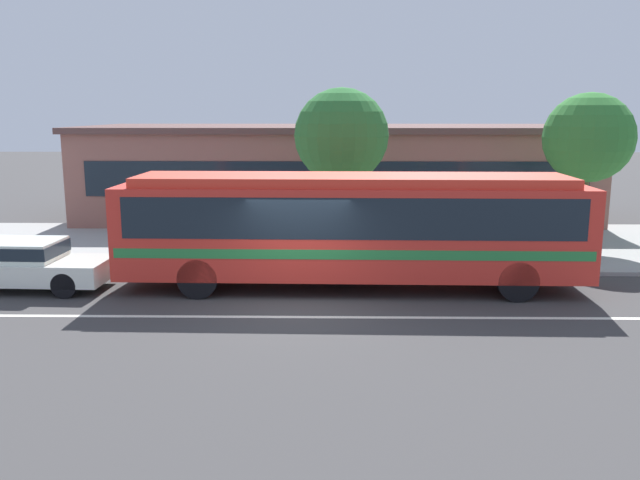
# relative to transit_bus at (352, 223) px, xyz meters

# --- Properties ---
(ground_plane) EXTENTS (120.00, 120.00, 0.00)m
(ground_plane) POSITION_rel_transit_bus_xyz_m (-1.33, -1.71, -1.72)
(ground_plane) COLOR #3C3B3C
(sidewalk_slab) EXTENTS (60.00, 8.00, 0.12)m
(sidewalk_slab) POSITION_rel_transit_bus_xyz_m (-1.33, 5.35, -1.66)
(sidewalk_slab) COLOR #969692
(sidewalk_slab) RESTS_ON ground_plane
(lane_stripe_center) EXTENTS (56.00, 0.16, 0.01)m
(lane_stripe_center) POSITION_rel_transit_bus_xyz_m (-1.33, -2.51, -1.72)
(lane_stripe_center) COLOR silver
(lane_stripe_center) RESTS_ON ground_plane
(transit_bus) EXTENTS (11.93, 2.68, 2.96)m
(transit_bus) POSITION_rel_transit_bus_xyz_m (0.00, 0.00, 0.00)
(transit_bus) COLOR red
(transit_bus) RESTS_ON ground_plane
(sedan_behind_bus) EXTENTS (4.77, 1.92, 1.29)m
(sedan_behind_bus) POSITION_rel_transit_bus_xyz_m (-8.77, -0.21, -1.00)
(sedan_behind_bus) COLOR silver
(sedan_behind_bus) RESTS_ON ground_plane
(pedestrian_waiting_near_sign) EXTENTS (0.36, 0.36, 1.65)m
(pedestrian_waiting_near_sign) POSITION_rel_transit_bus_xyz_m (1.13, 2.90, -0.64)
(pedestrian_waiting_near_sign) COLOR navy
(pedestrian_waiting_near_sign) RESTS_ON sidewalk_slab
(pedestrian_walking_along_curb) EXTENTS (0.47, 0.47, 1.73)m
(pedestrian_walking_along_curb) POSITION_rel_transit_bus_xyz_m (-3.61, 2.29, -0.59)
(pedestrian_walking_along_curb) COLOR navy
(pedestrian_walking_along_curb) RESTS_ON sidewalk_slab
(pedestrian_standing_by_tree) EXTENTS (0.48, 0.48, 1.64)m
(pedestrian_standing_by_tree) POSITION_rel_transit_bus_xyz_m (-3.01, 1.76, -0.65)
(pedestrian_standing_by_tree) COLOR #333C35
(pedestrian_standing_by_tree) RESTS_ON sidewalk_slab
(bus_stop_sign) EXTENTS (0.13, 0.44, 2.43)m
(bus_stop_sign) POSITION_rel_transit_bus_xyz_m (3.69, 2.03, -0.04)
(bus_stop_sign) COLOR gray
(bus_stop_sign) RESTS_ON sidewalk_slab
(street_tree_near_stop) EXTENTS (3.01, 3.01, 5.18)m
(street_tree_near_stop) POSITION_rel_transit_bus_xyz_m (-0.21, 4.42, 2.05)
(street_tree_near_stop) COLOR brown
(street_tree_near_stop) RESTS_ON sidewalk_slab
(street_tree_mid_block) EXTENTS (2.88, 2.88, 5.05)m
(street_tree_mid_block) POSITION_rel_transit_bus_xyz_m (7.76, 4.85, 1.99)
(street_tree_mid_block) COLOR brown
(street_tree_mid_block) RESTS_ON sidewalk_slab
(station_building) EXTENTS (21.13, 8.19, 3.95)m
(station_building) POSITION_rel_transit_bus_xyz_m (-0.35, 12.03, 0.26)
(station_building) COLOR #89584E
(station_building) RESTS_ON ground_plane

